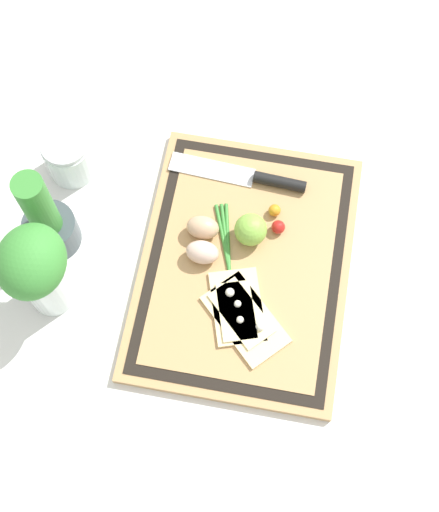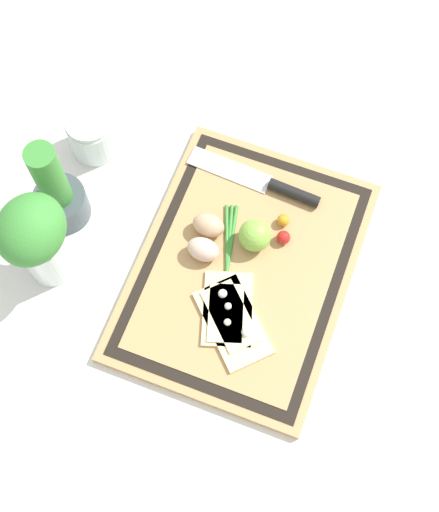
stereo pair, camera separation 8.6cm
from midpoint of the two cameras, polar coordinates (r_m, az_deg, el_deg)
ground_plane at (r=1.31m, az=0.15°, el=-1.12°), size 6.00×6.00×0.00m
cutting_board at (r=1.30m, az=0.15°, el=-0.96°), size 0.50×0.38×0.02m
pizza_slice_near at (r=1.25m, az=0.06°, el=-5.15°), size 0.17×0.17×0.02m
pizza_slice_far at (r=1.25m, az=-0.50°, el=-4.31°), size 0.16×0.12×0.02m
knife at (r=1.35m, az=1.43°, el=6.09°), size 0.05×0.26×0.02m
egg_brown at (r=1.29m, az=-3.25°, el=2.13°), size 0.04×0.06×0.04m
egg_pink at (r=1.27m, az=-3.31°, el=0.14°), size 0.04×0.06×0.04m
lime at (r=1.28m, az=0.37°, el=1.99°), size 0.06×0.06×0.06m
cherry_tomato_red at (r=1.30m, az=2.84°, el=2.17°), size 0.03×0.03×0.03m
cherry_tomato_yellow at (r=1.32m, az=2.57°, el=3.51°), size 0.02×0.02×0.02m
scallion_bunch at (r=1.28m, az=-1.15°, el=-1.12°), size 0.25×0.10×0.01m
herb_pot at (r=1.31m, az=-15.50°, el=2.50°), size 0.10×0.10×0.22m
sauce_jar at (r=1.40m, az=-13.68°, el=7.47°), size 0.09×0.09×0.09m
herb_glass at (r=1.21m, az=-16.41°, el=-1.23°), size 0.13×0.11×0.22m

